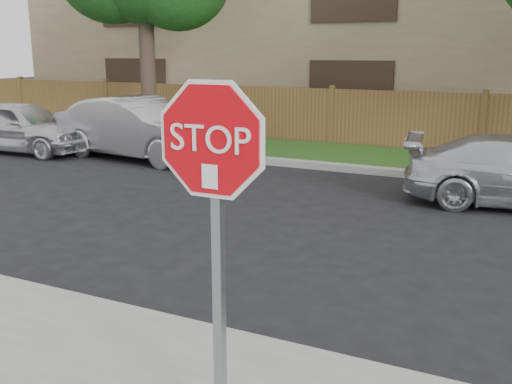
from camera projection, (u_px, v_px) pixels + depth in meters
The scene contains 8 objects.
ground at pixel (324, 360), 5.29m from camera, with size 90.00×90.00×0.00m, color black.
far_curb at pixel (461, 178), 12.36m from camera, with size 70.00×0.30×0.15m, color gray.
grass_strip at pixel (472, 166), 13.80m from camera, with size 70.00×3.00×0.12m, color #1E4714.
fence at pixel (483, 126), 15.02m from camera, with size 70.00×0.12×1.60m, color brown.
apartment_building at pixel (511, 22), 19.25m from camera, with size 35.20×9.20×7.20m.
stop_sign at pixel (214, 191), 3.68m from camera, with size 1.01×0.13×2.55m.
sedan_far_left at pixel (22, 127), 15.76m from camera, with size 1.62×4.03×1.37m, color silver.
sedan_left at pixel (141, 128), 14.77m from camera, with size 1.62×4.65×1.53m, color #A7A6AB.
Camera 1 is at (1.61, -4.56, 2.68)m, focal length 42.00 mm.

